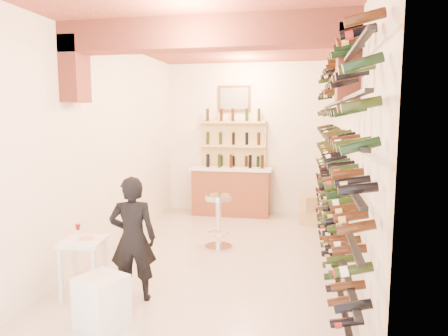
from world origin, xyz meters
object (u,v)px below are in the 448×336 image
tasting_table (83,250)px  chrome_barstool (219,217)px  back_counter (231,190)px  white_stool (102,302)px  crate_lower (314,217)px  person (133,239)px  wine_rack (330,155)px

tasting_table → chrome_barstool: size_ratio=0.96×
back_counter → white_stool: back_counter is taller
tasting_table → crate_lower: bearing=45.4°
back_counter → white_stool: bearing=-95.3°
person → back_counter: bearing=-109.8°
chrome_barstool → crate_lower: 2.33m
crate_lower → wine_rack: bearing=-86.5°
wine_rack → white_stool: 3.41m
white_stool → person: 0.78m
tasting_table → chrome_barstool: (1.17, 2.01, -0.06)m
wine_rack → white_stool: wine_rack is taller
back_counter → tasting_table: (-0.98, -4.23, 0.02)m
tasting_table → person: size_ratio=0.58×
back_counter → crate_lower: bearing=-15.9°
chrome_barstool → wine_rack: bearing=-14.7°
white_stool → crate_lower: bearing=63.7°
tasting_table → wine_rack: bearing=20.4°
back_counter → person: bearing=-95.2°
tasting_table → person: (0.59, 0.04, 0.16)m
wine_rack → chrome_barstool: bearing=165.3°
wine_rack → back_counter: wine_rack is taller
tasting_table → white_stool: tasting_table is taller
tasting_table → chrome_barstool: chrome_barstool is taller
wine_rack → back_counter: (-1.83, 2.65, -1.02)m
tasting_table → crate_lower: tasting_table is taller
white_stool → chrome_barstool: chrome_barstool is taller
wine_rack → person: (-2.22, -1.54, -0.84)m
wine_rack → crate_lower: (-0.13, 2.16, -1.40)m
tasting_table → crate_lower: (2.68, 3.75, -0.41)m
back_counter → wine_rack: bearing=-55.3°
chrome_barstool → crate_lower: chrome_barstool is taller
back_counter → person: size_ratio=1.19×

